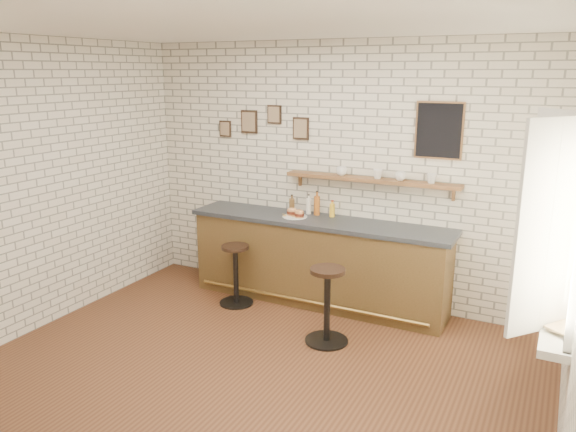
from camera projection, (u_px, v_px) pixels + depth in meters
name	position (u px, v px, depth m)	size (l,w,h in m)	color
ground	(256.00, 370.00, 5.14)	(5.00, 5.00, 0.00)	brown
bar_counter	(318.00, 261.00, 6.54)	(3.10, 0.65, 1.01)	brown
sandwich_plate	(295.00, 217.00, 6.50)	(0.28, 0.28, 0.01)	white
ciabatta_sandwich	(296.00, 213.00, 6.49)	(0.27, 0.19, 0.08)	tan
potato_chips	(293.00, 216.00, 6.51)	(0.26, 0.19, 0.00)	gold
bitters_bottle_brown	(292.00, 205.00, 6.72)	(0.07, 0.07, 0.21)	brown
bitters_bottle_white	(309.00, 206.00, 6.63)	(0.06, 0.06, 0.24)	white
bitters_bottle_amber	(317.00, 205.00, 6.57)	(0.07, 0.07, 0.29)	#AE5B1C
condiment_bottle_yellow	(332.00, 210.00, 6.50)	(0.06, 0.06, 0.20)	yellow
bar_stool_left	(236.00, 273.00, 6.51)	(0.40, 0.40, 0.71)	black
bar_stool_right	(327.00, 303.00, 5.57)	(0.44, 0.44, 0.78)	black
wall_shelf	(371.00, 180.00, 6.23)	(2.00, 0.18, 0.18)	brown
shelf_cup_a	(342.00, 171.00, 6.37)	(0.12, 0.12, 0.10)	white
shelf_cup_b	(378.00, 174.00, 6.18)	(0.11, 0.11, 0.10)	white
shelf_cup_c	(400.00, 176.00, 6.07)	(0.12, 0.12, 0.09)	white
shelf_cup_d	(432.00, 179.00, 5.92)	(0.11, 0.11, 0.10)	white
back_wall_decor	(360.00, 127.00, 6.24)	(2.96, 0.02, 0.56)	black
window_sill	(557.00, 317.00, 4.12)	(0.20, 1.35, 0.06)	white
casement_window	(563.00, 218.00, 3.95)	(0.40, 1.30, 1.56)	white
book_lower	(554.00, 326.00, 3.89)	(0.18, 0.24, 0.02)	tan
book_upper	(554.00, 323.00, 3.89)	(0.17, 0.23, 0.02)	tan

